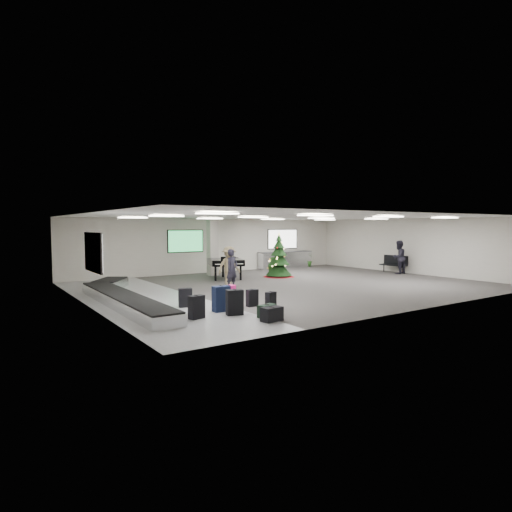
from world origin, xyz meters
TOP-DOWN VIEW (x-y plane):
  - ground at (0.00, 0.00)m, footprint 18.00×18.00m
  - room_envelope at (-0.38, 0.67)m, footprint 18.02×14.02m
  - baggage_carousel at (-7.84, -0.08)m, footprint 2.28×9.71m
  - service_counter at (5.00, 6.65)m, footprint 4.05×0.65m
  - suitcase_0 at (-5.58, -4.31)m, footprint 0.57×0.41m
  - suitcase_1 at (-4.08, -4.15)m, footprint 0.40×0.27m
  - pink_suitcase at (-5.07, -3.07)m, footprint 0.53×0.40m
  - suitcase_3 at (-4.33, -3.42)m, footprint 0.39×0.22m
  - navy_suitcase at (-5.66, -3.60)m, footprint 0.54×0.32m
  - suitcase_5 at (-6.80, -4.14)m, footprint 0.51×0.35m
  - green_duffel at (-4.95, -5.14)m, footprint 0.63×0.41m
  - suitcase_8 at (-6.29, -2.25)m, footprint 0.49×0.36m
  - black_duffel at (-5.14, -5.65)m, footprint 0.68×0.43m
  - christmas_tree at (1.63, 2.92)m, footprint 1.70×1.70m
  - grand_piano at (-1.22, 3.75)m, footprint 2.25×2.55m
  - bench at (8.61, 0.77)m, footprint 0.66×1.65m
  - traveler_a at (-2.84, 0.42)m, footprint 0.73×0.59m
  - traveler_b at (-2.39, 1.43)m, footprint 1.23×0.77m
  - traveler_bench at (8.20, 0.17)m, footprint 0.97×0.78m
  - potted_plant_left at (3.06, 5.61)m, footprint 0.58×0.61m
  - potted_plant_right at (6.85, 6.50)m, footprint 0.68×0.68m

SIDE VIEW (x-z plane):
  - ground at x=0.00m, z-range 0.00..0.00m
  - green_duffel at x=-4.95m, z-range -0.01..0.40m
  - black_duffel at x=-5.14m, z-range -0.01..0.43m
  - baggage_carousel at x=-7.84m, z-range 0.00..0.43m
  - suitcase_1 at x=-4.08m, z-range -0.01..0.58m
  - suitcase_3 at x=-4.33m, z-range -0.01..0.60m
  - suitcase_8 at x=-6.29m, z-range -0.01..0.66m
  - suitcase_5 at x=-6.80m, z-range -0.01..0.71m
  - pink_suitcase at x=-5.07m, z-range -0.01..0.76m
  - suitcase_0 at x=-5.58m, z-range -0.01..0.81m
  - navy_suitcase at x=-5.66m, z-range -0.01..0.84m
  - potted_plant_left at x=3.06m, z-range 0.00..0.86m
  - potted_plant_right at x=6.85m, z-range 0.00..0.92m
  - service_counter at x=5.00m, z-range 0.01..1.09m
  - bench at x=8.61m, z-range 0.07..1.09m
  - christmas_tree at x=1.63m, z-range -0.38..2.04m
  - grand_piano at x=-1.22m, z-range 0.26..1.48m
  - traveler_a at x=-2.84m, z-range 0.00..1.75m
  - traveler_b at x=-2.39m, z-range 0.00..1.82m
  - traveler_bench at x=8.20m, z-range 0.00..1.93m
  - room_envelope at x=-0.38m, z-range 0.73..3.94m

